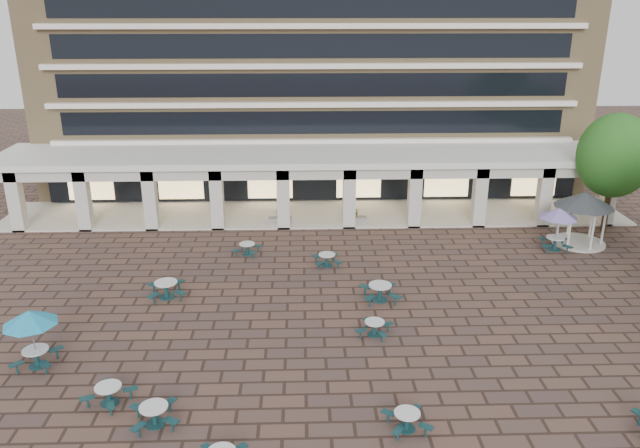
% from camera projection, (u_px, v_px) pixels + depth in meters
% --- Properties ---
extents(ground, '(120.00, 120.00, 0.00)m').
position_uv_depth(ground, '(323.00, 319.00, 28.93)').
color(ground, brown).
rests_on(ground, ground).
extents(apartment_building, '(40.00, 15.50, 25.20)m').
position_uv_depth(apartment_building, '(312.00, 18.00, 48.58)').
color(apartment_building, tan).
rests_on(apartment_building, ground).
extents(retail_arcade, '(42.00, 6.60, 4.40)m').
position_uv_depth(retail_arcade, '(315.00, 173.00, 41.82)').
color(retail_arcade, white).
rests_on(retail_arcade, ground).
extents(picnic_table_0, '(2.01, 2.01, 0.73)m').
position_uv_depth(picnic_table_0, '(109.00, 393.00, 22.77)').
color(picnic_table_0, '#153A40').
rests_on(picnic_table_0, ground).
extents(picnic_table_2, '(1.72, 1.72, 0.68)m').
position_uv_depth(picnic_table_2, '(407.00, 419.00, 21.40)').
color(picnic_table_2, '#153A40').
rests_on(picnic_table_2, ground).
extents(picnic_table_4, '(2.15, 2.15, 2.49)m').
position_uv_depth(picnic_table_4, '(30.00, 320.00, 24.51)').
color(picnic_table_4, '#153A40').
rests_on(picnic_table_4, ground).
extents(picnic_table_5, '(1.96, 1.96, 0.75)m').
position_uv_depth(picnic_table_5, '(154.00, 414.00, 21.62)').
color(picnic_table_5, '#153A40').
rests_on(picnic_table_5, ground).
extents(picnic_table_7, '(1.81, 1.81, 0.67)m').
position_uv_depth(picnic_table_7, '(375.00, 327.00, 27.45)').
color(picnic_table_7, '#153A40').
rests_on(picnic_table_7, ground).
extents(picnic_table_9, '(1.78, 1.78, 0.68)m').
position_uv_depth(picnic_table_9, '(247.00, 248.00, 36.11)').
color(picnic_table_9, '#153A40').
rests_on(picnic_table_9, ground).
extents(picnic_table_10, '(2.02, 2.02, 0.85)m').
position_uv_depth(picnic_table_10, '(380.00, 291.00, 30.56)').
color(picnic_table_10, '#153A40').
rests_on(picnic_table_10, ground).
extents(picnic_table_11, '(2.23, 2.23, 2.57)m').
position_uv_depth(picnic_table_11, '(559.00, 215.00, 36.18)').
color(picnic_table_11, '#153A40').
rests_on(picnic_table_11, ground).
extents(picnic_table_12, '(2.18, 2.18, 0.85)m').
position_uv_depth(picnic_table_12, '(166.00, 288.00, 30.85)').
color(picnic_table_12, '#153A40').
rests_on(picnic_table_12, ground).
extents(picnic_table_13, '(1.75, 1.75, 0.70)m').
position_uv_depth(picnic_table_13, '(327.00, 259.00, 34.57)').
color(picnic_table_13, '#153A40').
rests_on(picnic_table_13, ground).
extents(gazebo, '(3.47, 3.47, 3.23)m').
position_uv_depth(gazebo, '(584.00, 206.00, 37.01)').
color(gazebo, beige).
rests_on(gazebo, ground).
extents(tree_east_c, '(4.54, 4.54, 7.57)m').
position_uv_depth(tree_east_c, '(615.00, 156.00, 38.19)').
color(tree_east_c, '#442F1B').
rests_on(tree_east_c, ground).
extents(planter_left, '(1.50, 0.62, 1.19)m').
position_uv_depth(planter_left, '(280.00, 218.00, 40.84)').
color(planter_left, gray).
rests_on(planter_left, ground).
extents(planter_right, '(1.50, 0.67, 1.17)m').
position_uv_depth(planter_right, '(355.00, 218.00, 40.98)').
color(planter_right, gray).
rests_on(planter_right, ground).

